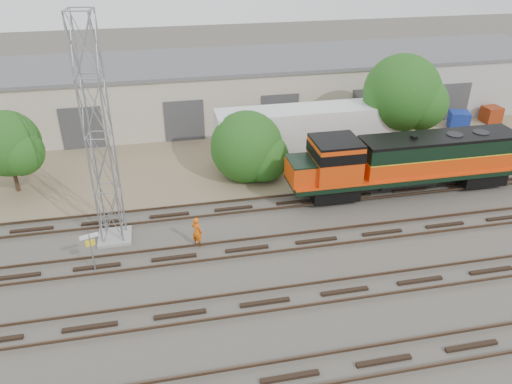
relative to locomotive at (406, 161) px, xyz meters
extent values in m
plane|color=#47423A|center=(-7.44, -6.00, -2.26)|extent=(140.00, 140.00, 0.00)
cube|color=#726047|center=(-7.44, 9.00, -2.25)|extent=(80.00, 16.00, 0.02)
cube|color=black|center=(-7.44, -13.50, -2.19)|extent=(80.00, 2.40, 0.14)
cube|color=#4C3828|center=(-7.44, -14.25, -2.05)|extent=(80.00, 0.08, 0.14)
cube|color=#4C3828|center=(-7.44, -12.75, -2.05)|extent=(80.00, 0.08, 0.14)
cube|color=black|center=(-7.44, -9.00, -2.19)|extent=(80.00, 2.40, 0.14)
cube|color=#4C3828|center=(-7.44, -9.75, -2.05)|extent=(80.00, 0.08, 0.14)
cube|color=#4C3828|center=(-7.44, -8.25, -2.05)|extent=(80.00, 0.08, 0.14)
cube|color=black|center=(-7.44, -4.50, -2.19)|extent=(80.00, 2.40, 0.14)
cube|color=#4C3828|center=(-7.44, -5.25, -2.05)|extent=(80.00, 0.08, 0.14)
cube|color=#4C3828|center=(-7.44, -3.75, -2.05)|extent=(80.00, 0.08, 0.14)
cube|color=black|center=(-7.44, 0.00, -2.19)|extent=(80.00, 2.40, 0.14)
cube|color=#4C3828|center=(-7.44, -0.75, -2.05)|extent=(80.00, 0.08, 0.14)
cube|color=#4C3828|center=(-7.44, 0.75, -2.05)|extent=(80.00, 0.08, 0.14)
cube|color=#BBAF9C|center=(-7.44, 17.00, 0.24)|extent=(58.00, 10.00, 5.00)
cube|color=#59595B|center=(-7.44, 17.00, 2.89)|extent=(58.40, 10.40, 0.30)
cube|color=#999993|center=(14.56, 11.95, 0.24)|extent=(14.00, 0.10, 5.00)
cube|color=#333335|center=(-21.44, 11.94, -0.56)|extent=(3.20, 0.12, 3.40)
cube|color=#333335|center=(-13.44, 11.94, -0.56)|extent=(3.20, 0.12, 3.40)
cube|color=#333335|center=(-5.44, 11.94, -0.56)|extent=(3.20, 0.12, 3.40)
cube|color=#333335|center=(2.56, 11.94, -0.56)|extent=(3.20, 0.12, 3.40)
cube|color=#333335|center=(10.56, 11.94, -0.56)|extent=(3.20, 0.12, 3.40)
cube|color=black|center=(-4.95, 0.00, -1.50)|extent=(3.04, 2.28, 0.95)
cube|color=black|center=(5.52, 0.00, -1.50)|extent=(3.04, 2.28, 0.95)
cube|color=black|center=(0.29, 0.00, -0.86)|extent=(16.17, 2.85, 0.33)
cylinder|color=black|center=(0.29, 0.00, -1.46)|extent=(4.00, 1.05, 1.05)
cube|color=red|center=(2.19, 0.00, -0.12)|extent=(10.46, 2.47, 1.14)
cube|color=black|center=(2.19, 0.00, 0.92)|extent=(10.46, 2.47, 0.95)
cube|color=black|center=(2.19, 0.00, 1.49)|extent=(10.46, 2.47, 0.19)
cube|color=red|center=(-4.95, 0.00, 0.54)|extent=(2.85, 2.85, 2.47)
cube|color=black|center=(-4.95, 0.00, 1.85)|extent=(2.85, 2.85, 0.15)
cube|color=red|center=(-7.13, 0.00, -0.03)|extent=(1.52, 2.28, 1.33)
cube|color=gray|center=(-18.62, -1.84, -2.16)|extent=(1.84, 1.84, 0.20)
cylinder|color=gray|center=(-19.18, -1.27, 4.08)|extent=(0.09, 0.09, 12.28)
cylinder|color=gray|center=(-18.06, -1.27, 4.08)|extent=(0.09, 0.09, 12.28)
cylinder|color=gray|center=(-19.18, -2.40, 4.08)|extent=(0.09, 0.09, 12.28)
cylinder|color=gray|center=(-18.06, -2.40, 4.08)|extent=(0.09, 0.09, 12.28)
cylinder|color=gray|center=(-19.52, -4.68, -1.12)|extent=(0.07, 0.07, 2.27)
cube|color=white|center=(-19.52, -4.68, -0.14)|extent=(0.90, 0.31, 0.23)
cube|color=yellow|center=(-19.52, -4.68, -0.55)|extent=(0.46, 0.18, 0.36)
imported|color=#E45B0C|center=(-14.06, -3.50, -1.36)|extent=(0.77, 0.77, 1.80)
cube|color=silver|center=(-4.80, 6.05, 0.51)|extent=(13.61, 2.77, 2.82)
cube|color=black|center=(0.53, 6.07, -1.74)|extent=(2.52, 2.62, 1.05)
cube|color=black|center=(-10.03, 4.98, -1.58)|extent=(0.16, 0.16, 1.36)
cube|color=black|center=(-10.03, 7.08, -1.58)|extent=(0.16, 0.16, 1.36)
cube|color=navy|center=(10.12, 9.84, -1.51)|extent=(2.00, 1.94, 1.50)
cube|color=maroon|center=(13.90, 10.70, -1.56)|extent=(1.58, 1.49, 1.40)
cylinder|color=#382619|center=(-25.21, 5.39, -1.28)|extent=(0.27, 0.27, 1.96)
sphere|color=#154614|center=(-25.21, 5.39, 1.20)|extent=(4.28, 4.28, 4.28)
sphere|color=#154614|center=(-24.35, 4.75, 0.77)|extent=(2.99, 2.99, 2.99)
cylinder|color=#382619|center=(-9.71, 4.49, -2.03)|extent=(0.34, 0.34, 0.46)
sphere|color=#154614|center=(-9.71, 4.49, -0.03)|extent=(5.05, 5.05, 5.05)
sphere|color=#154614|center=(-8.70, 3.73, -0.54)|extent=(3.53, 3.53, 3.53)
cylinder|color=#382619|center=(2.28, 6.04, -0.83)|extent=(0.33, 0.33, 2.85)
sphere|color=#154614|center=(2.28, 6.04, 2.58)|extent=(5.70, 5.70, 5.70)
sphere|color=#154614|center=(3.42, 5.18, 2.01)|extent=(3.99, 3.99, 3.99)
camera|label=1|loc=(-15.60, -26.80, 13.71)|focal=35.00mm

